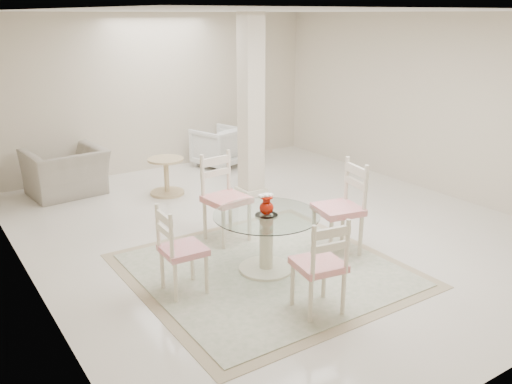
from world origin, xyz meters
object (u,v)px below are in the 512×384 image
red_vase (266,205)px  dining_chair_west (177,244)px  recliner_taupe (66,172)px  armchair_white (219,147)px  dining_table (266,242)px  column (251,107)px  dining_chair_north (223,191)px  side_table (167,178)px  dining_chair_east (344,201)px  dining_chair_south (323,259)px

red_vase → dining_chair_west: bearing=176.1°
recliner_taupe → dining_chair_west: bearing=85.5°
armchair_white → dining_table: bearing=51.3°
column → armchair_white: 2.00m
dining_table → armchair_white: armchair_white is taller
armchair_white → red_vase: bearing=51.3°
dining_table → red_vase: bearing=84.3°
dining_chair_north → side_table: size_ratio=2.08×
dining_table → recliner_taupe: size_ratio=1.03×
dining_chair_east → armchair_white: 4.15m
red_vase → dining_chair_north: bearing=86.6°
column → side_table: size_ratio=4.73×
dining_chair_east → side_table: 3.24m
column → recliner_taupe: 3.01m
side_table → dining_chair_south: bearing=-94.2°
column → dining_table: column is taller
recliner_taupe → dining_table: bearing=100.1°
dining_table → armchair_white: 4.35m
dining_table → dining_chair_east: 1.07m
dining_chair_north → dining_chair_west: (-1.07, -0.95, -0.09)m
dining_chair_south → side_table: size_ratio=1.85×
dining_chair_north → dining_chair_south: dining_chair_north is taller
red_vase → side_table: size_ratio=0.41×
dining_chair_west → dining_chair_south: dining_chair_south is taller
armchair_white → side_table: bearing=17.7°
dining_chair_east → dining_chair_west: 2.05m
side_table → dining_chair_east: bearing=-75.4°
red_vase → dining_chair_west: 1.04m
red_vase → dining_chair_north: 1.03m
red_vase → armchair_white: size_ratio=0.29×
side_table → red_vase: bearing=-94.1°
recliner_taupe → dining_chair_east: bearing=112.6°
armchair_white → dining_chair_north: bearing=45.5°
red_vase → armchair_white: (1.70, 4.00, -0.41)m
dining_table → recliner_taupe: 4.00m
dining_chair_south → armchair_white: size_ratio=1.33×
dining_chair_north → armchair_white: (1.64, 2.98, -0.27)m
dining_chair_north → side_table: bearing=79.8°
armchair_white → dining_chair_west: bearing=39.7°
column → dining_chair_east: bearing=-96.8°
armchair_white → side_table: 1.78m
red_vase → dining_chair_north: size_ratio=0.20×
dining_table → dining_chair_south: bearing=-94.5°
column → dining_chair_west: column is taller
red_vase → dining_chair_east: 1.04m
dining_chair_south → recliner_taupe: dining_chair_south is taller
recliner_taupe → armchair_white: same height
column → dining_chair_south: 3.70m
dining_chair_east → recliner_taupe: dining_chair_east is taller
red_vase → dining_chair_south: (-0.08, -1.02, -0.21)m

